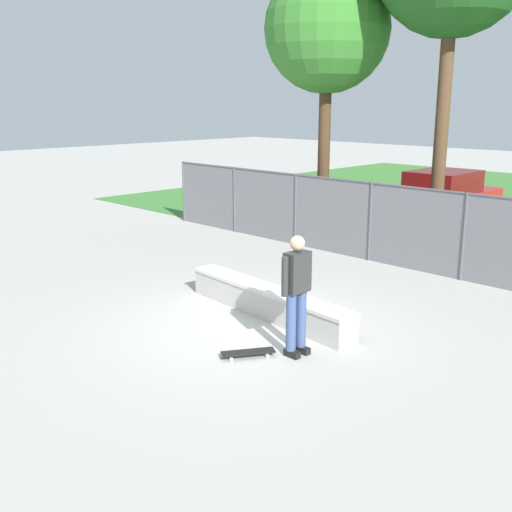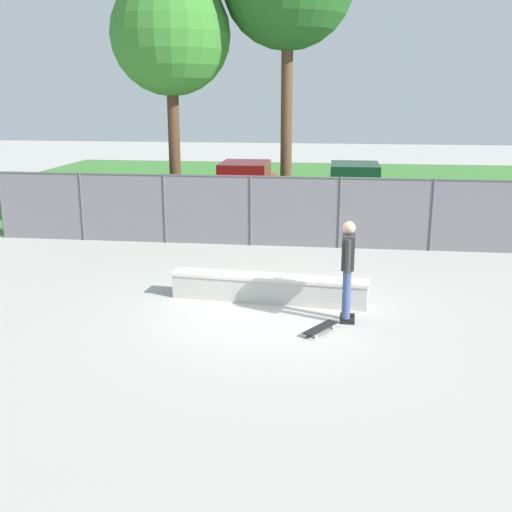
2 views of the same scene
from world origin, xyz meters
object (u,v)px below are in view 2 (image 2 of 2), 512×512
car_red (245,186)px  car_green (354,187)px  skateboarder (348,267)px  concrete_ledge (269,288)px  tree_near_left (171,36)px  skateboard (321,328)px

car_red → car_green: size_ratio=1.00×
skateboarder → car_red: (-3.36, 10.59, -0.17)m
concrete_ledge → car_green: 9.90m
concrete_ledge → tree_near_left: size_ratio=0.55×
skateboard → skateboarder: bearing=53.2°
skateboard → car_red: 11.56m
concrete_ledge → skateboarder: bearing=-31.9°
concrete_ledge → car_red: bearing=101.0°
skateboarder → car_green: 10.64m
concrete_ledge → skateboard: (1.05, -1.50, -0.19)m
tree_near_left → car_red: tree_near_left is taller
skateboard → car_green: bearing=85.9°
tree_near_left → car_red: bearing=71.3°
concrete_ledge → skateboard: concrete_ledge is taller
skateboarder → tree_near_left: (-4.75, 6.47, 4.41)m
skateboard → car_red: bearing=104.7°
skateboarder → tree_near_left: tree_near_left is taller
car_green → skateboard: bearing=-94.1°
concrete_ledge → skateboard: 1.84m
car_green → tree_near_left: bearing=-141.0°
skateboarder → car_red: size_ratio=0.43×
tree_near_left → car_green: 8.03m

